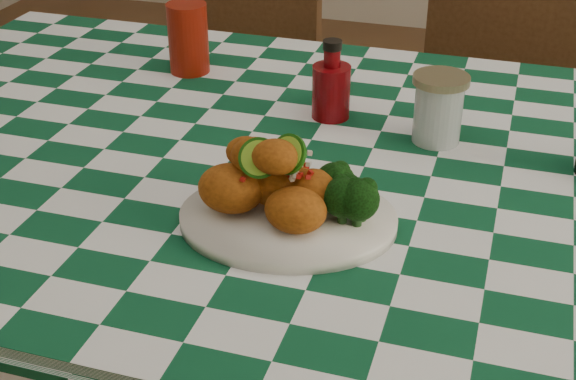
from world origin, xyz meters
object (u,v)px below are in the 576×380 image
(ketchup_bottle, at_px, (331,79))
(wooden_chair_right, at_px, (467,164))
(wooden_chair_left, at_px, (220,135))
(dining_table, at_px, (299,349))
(mason_jar, at_px, (438,109))
(red_tumbler, at_px, (188,38))
(fried_chicken_pile, at_px, (278,177))
(plate, at_px, (288,219))

(ketchup_bottle, xyz_separation_m, wooden_chair_right, (0.21, 0.53, -0.40))
(wooden_chair_left, bearing_deg, dining_table, -53.59)
(mason_jar, xyz_separation_m, wooden_chair_right, (0.03, 0.57, -0.39))
(dining_table, bearing_deg, red_tumbler, 137.40)
(mason_jar, height_order, wooden_chair_left, mason_jar)
(dining_table, xyz_separation_m, ketchup_bottle, (0.01, 0.16, 0.46))
(fried_chicken_pile, xyz_separation_m, red_tumbler, (-0.33, 0.48, -0.01))
(plate, xyz_separation_m, mason_jar, (0.15, 0.31, 0.05))
(red_tumbler, bearing_deg, wooden_chair_right, 37.91)
(wooden_chair_left, bearing_deg, ketchup_bottle, -45.82)
(plate, xyz_separation_m, wooden_chair_right, (0.18, 0.89, -0.34))
(fried_chicken_pile, distance_m, mason_jar, 0.36)
(red_tumbler, bearing_deg, mason_jar, -17.80)
(dining_table, distance_m, plate, 0.45)
(dining_table, height_order, wooden_chair_left, wooden_chair_left)
(wooden_chair_right, bearing_deg, wooden_chair_left, -163.31)
(fried_chicken_pile, height_order, wooden_chair_right, fried_chicken_pile)
(dining_table, bearing_deg, wooden_chair_left, 121.58)
(dining_table, relative_size, plate, 5.64)
(dining_table, bearing_deg, fried_chicken_pile, -82.25)
(dining_table, bearing_deg, ketchup_bottle, 87.43)
(wooden_chair_right, bearing_deg, red_tumbler, -126.97)
(fried_chicken_pile, bearing_deg, plate, 0.00)
(plate, distance_m, wooden_chair_right, 0.97)
(mason_jar, xyz_separation_m, wooden_chair_left, (-0.61, 0.55, -0.40))
(fried_chicken_pile, bearing_deg, wooden_chair_right, 77.64)
(plate, bearing_deg, dining_table, 101.61)
(ketchup_bottle, relative_size, mason_jar, 1.22)
(plate, relative_size, wooden_chair_left, 0.33)
(wooden_chair_left, bearing_deg, plate, -57.52)
(wooden_chair_right, bearing_deg, plate, -86.42)
(mason_jar, relative_size, wooden_chair_left, 0.13)
(fried_chicken_pile, distance_m, ketchup_bottle, 0.35)
(red_tumbler, height_order, wooden_chair_right, red_tumbler)
(fried_chicken_pile, xyz_separation_m, wooden_chair_left, (-0.44, 0.87, -0.41))
(dining_table, distance_m, wooden_chair_left, 0.80)
(plate, distance_m, fried_chicken_pile, 0.06)
(dining_table, xyz_separation_m, plate, (0.04, -0.19, 0.40))
(plate, distance_m, wooden_chair_left, 1.04)
(mason_jar, bearing_deg, plate, -116.08)
(ketchup_bottle, bearing_deg, dining_table, -92.57)
(ketchup_bottle, bearing_deg, plate, -84.76)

